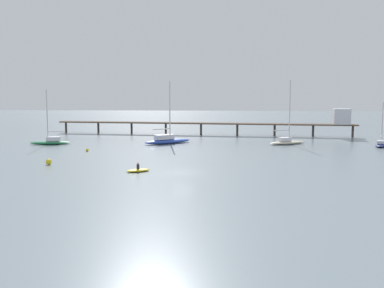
# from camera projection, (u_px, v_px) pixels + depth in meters

# --- Properties ---
(ground_plane) EXTENTS (400.00, 400.00, 0.00)m
(ground_plane) POSITION_uv_depth(u_px,v_px,m) (183.00, 172.00, 52.11)
(ground_plane) COLOR gray
(pier) EXTENTS (69.22, 10.56, 6.25)m
(pier) POSITION_uv_depth(u_px,v_px,m) (252.00, 121.00, 98.15)
(pier) COLOR brown
(pier) RESTS_ON ground_plane
(sailboat_green) EXTENTS (7.70, 3.09, 10.31)m
(sailboat_green) POSITION_uv_depth(u_px,v_px,m) (51.00, 141.00, 81.25)
(sailboat_green) COLOR #287F4C
(sailboat_green) RESTS_ON ground_plane
(sailboat_blue) EXTENTS (9.35, 8.09, 11.82)m
(sailboat_blue) POSITION_uv_depth(u_px,v_px,m) (167.00, 140.00, 82.53)
(sailboat_blue) COLOR #2D4CB7
(sailboat_blue) RESTS_ON ground_plane
(sailboat_cream) EXTENTS (7.96, 5.81, 12.06)m
(sailboat_cream) POSITION_uv_depth(u_px,v_px,m) (287.00, 141.00, 81.55)
(sailboat_cream) COLOR beige
(sailboat_cream) RESTS_ON ground_plane
(sailboat_navy) EXTENTS (4.26, 6.88, 8.01)m
(sailboat_navy) POSITION_uv_depth(u_px,v_px,m) (381.00, 144.00, 78.24)
(sailboat_navy) COLOR navy
(sailboat_navy) RESTS_ON ground_plane
(dinghy_yellow) EXTENTS (3.20, 2.69, 1.14)m
(dinghy_yellow) POSITION_uv_depth(u_px,v_px,m) (138.00, 170.00, 52.61)
(dinghy_yellow) COLOR yellow
(dinghy_yellow) RESTS_ON ground_plane
(mooring_buoy_near) EXTENTS (0.50, 0.50, 0.50)m
(mooring_buoy_near) POSITION_uv_depth(u_px,v_px,m) (87.00, 150.00, 71.36)
(mooring_buoy_near) COLOR yellow
(mooring_buoy_near) RESTS_ON ground_plane
(mooring_buoy_outer) EXTENTS (0.78, 0.78, 0.78)m
(mooring_buoy_outer) POSITION_uv_depth(u_px,v_px,m) (49.00, 162.00, 57.87)
(mooring_buoy_outer) COLOR yellow
(mooring_buoy_outer) RESTS_ON ground_plane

